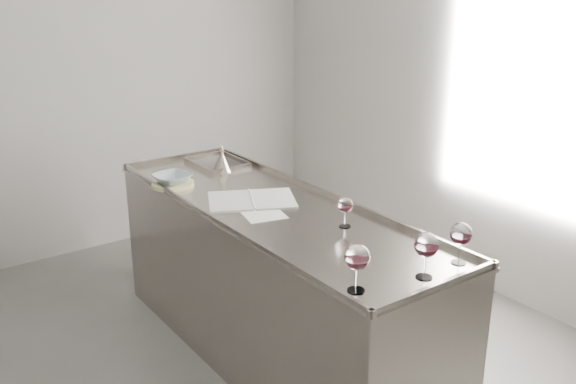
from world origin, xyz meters
TOP-DOWN VIEW (x-y plane):
  - room_shell at (0.00, 0.00)m, footprint 4.54×5.04m
  - counter at (0.50, 0.30)m, footprint 0.77×2.42m
  - wine_glass_left at (0.23, -0.70)m, footprint 0.11×0.11m
  - wine_glass_middle at (0.54, -0.78)m, footprint 0.10×0.10m
  - wine_glass_right at (0.78, -0.77)m, footprint 0.10×0.10m
  - wine_glass_small at (0.65, -0.14)m, footprint 0.08×0.08m
  - notebook at (0.47, 0.46)m, footprint 0.58×0.52m
  - loose_paper_top at (0.41, 0.29)m, footprint 0.28×0.34m
  - trivet at (0.22, 0.98)m, footprint 0.34×0.34m
  - ceramic_bowl at (0.23, 0.98)m, footprint 0.25×0.25m
  - wine_funnel at (0.63, 1.07)m, footprint 0.12×0.12m

SIDE VIEW (x-z plane):
  - counter at x=0.50m, z-range -0.01..0.96m
  - loose_paper_top at x=0.41m, z-range 0.94..0.94m
  - notebook at x=0.47m, z-range 0.94..0.96m
  - trivet at x=0.22m, z-range 0.94..0.96m
  - ceramic_bowl at x=0.23m, z-range 0.96..1.01m
  - wine_funnel at x=0.63m, z-range 0.90..1.09m
  - wine_glass_small at x=0.65m, z-range 0.97..1.13m
  - wine_glass_right at x=0.78m, z-range 0.98..1.17m
  - wine_glass_middle at x=0.54m, z-range 0.98..1.19m
  - wine_glass_left at x=0.23m, z-range 0.98..1.19m
  - room_shell at x=0.00m, z-range -0.02..2.82m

